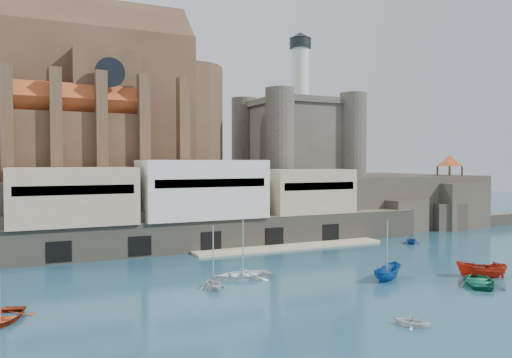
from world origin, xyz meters
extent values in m
plane|color=navy|center=(0.00, 0.00, 0.00)|extent=(300.00, 300.00, 0.00)
cube|color=#2A251F|center=(0.00, 40.00, 5.00)|extent=(100.00, 34.00, 10.00)
cube|color=#2A251F|center=(-22.00, 23.50, 3.00)|extent=(9.00, 5.00, 6.00)
cube|color=#2A251F|center=(-5.00, 23.50, 3.00)|extent=(9.00, 5.00, 6.00)
cube|color=#2A251F|center=(12.00, 23.50, 3.00)|extent=(9.00, 5.00, 6.00)
cube|color=#2A251F|center=(28.00, 23.50, 3.00)|extent=(9.00, 5.00, 6.00)
cube|color=#6C6656|center=(-8.00, 22.50, 2.25)|extent=(70.00, 6.00, 4.50)
cube|color=#D1BD8B|center=(2.00, 18.00, 0.15)|extent=(30.00, 4.00, 0.40)
cube|color=black|center=(-30.00, 19.60, 1.60)|extent=(3.00, 0.40, 2.60)
cube|color=black|center=(-20.00, 19.60, 1.60)|extent=(3.00, 0.40, 2.60)
cube|color=black|center=(-10.00, 19.60, 1.60)|extent=(3.00, 0.40, 2.60)
cube|color=black|center=(0.00, 19.60, 1.60)|extent=(3.00, 0.40, 2.60)
cube|color=black|center=(10.00, 19.60, 1.60)|extent=(3.00, 0.40, 2.60)
cube|color=tan|center=(-28.00, 23.50, 8.25)|extent=(16.00, 9.00, 7.50)
cube|color=beige|center=(-10.00, 23.50, 8.75)|extent=(18.00, 9.00, 8.50)
cube|color=tan|center=(8.00, 23.50, 8.00)|extent=(14.00, 8.00, 7.00)
cube|color=#463120|center=(-26.00, 42.00, 22.00)|extent=(38.00, 14.00, 24.00)
cube|color=#463120|center=(-26.00, 42.00, 34.00)|extent=(38.00, 13.01, 13.01)
cylinder|color=#463120|center=(-7.00, 42.00, 20.00)|extent=(14.00, 14.00, 20.00)
cube|color=#463120|center=(-22.00, 42.00, 20.00)|extent=(10.00, 20.00, 20.00)
cube|color=#463120|center=(-30.00, 32.50, 15.00)|extent=(28.00, 5.00, 10.00)
cube|color=#463120|center=(-30.00, 51.50, 15.00)|extent=(28.00, 5.00, 10.00)
cube|color=#AC441D|center=(-30.00, 32.50, 21.60)|extent=(28.00, 5.66, 5.66)
cube|color=#AC441D|center=(-30.00, 51.50, 21.60)|extent=(28.00, 5.66, 5.66)
cylinder|color=black|center=(-22.00, 29.95, 26.00)|extent=(4.40, 0.30, 4.40)
cube|color=#463120|center=(-35.80, 29.50, 18.00)|extent=(1.60, 2.20, 16.00)
cube|color=#463120|center=(-29.60, 29.50, 18.00)|extent=(1.60, 2.20, 16.00)
cube|color=#463120|center=(-23.40, 29.50, 18.00)|extent=(1.60, 2.20, 16.00)
cube|color=#463120|center=(-17.20, 29.50, 18.00)|extent=(1.60, 2.20, 16.00)
cube|color=#463120|center=(-11.00, 29.50, 18.00)|extent=(1.60, 2.20, 16.00)
cube|color=#433D34|center=(16.00, 41.00, 17.00)|extent=(16.00, 16.00, 14.00)
cube|color=#433D34|center=(16.00, 41.00, 24.40)|extent=(17.00, 17.00, 1.20)
cylinder|color=#433D34|center=(8.00, 33.00, 18.00)|extent=(5.20, 5.20, 16.00)
cylinder|color=#433D34|center=(24.00, 33.00, 18.00)|extent=(5.20, 5.20, 16.00)
cylinder|color=#433D34|center=(8.00, 49.00, 18.00)|extent=(5.20, 5.20, 16.00)
cylinder|color=#433D34|center=(24.00, 49.00, 18.00)|extent=(5.20, 5.20, 16.00)
cylinder|color=silver|center=(18.00, 43.00, 30.00)|extent=(3.60, 3.60, 12.00)
cylinder|color=black|center=(18.00, 43.00, 37.00)|extent=(4.40, 4.40, 2.00)
cone|color=black|center=(18.00, 43.00, 38.60)|extent=(4.60, 4.60, 1.40)
cube|color=#2A251F|center=(42.00, 26.00, 4.35)|extent=(12.00, 10.00, 8.70)
cube|color=#2A251F|center=(38.00, 23.00, 2.50)|extent=(6.00, 5.00, 5.00)
cube|color=#2A251F|center=(47.00, 28.00, 3.00)|extent=(5.00, 4.00, 6.00)
cube|color=#463120|center=(42.00, 26.00, 8.85)|extent=(4.20, 4.20, 0.30)
cylinder|color=#463120|center=(40.40, 24.40, 10.30)|extent=(0.36, 0.36, 3.20)
cylinder|color=#463120|center=(43.60, 24.40, 10.30)|extent=(0.36, 0.36, 3.20)
cylinder|color=#463120|center=(40.40, 27.60, 10.30)|extent=(0.36, 0.36, 3.20)
cylinder|color=#463120|center=(43.60, 27.60, 10.30)|extent=(0.36, 0.36, 3.20)
pyramid|color=#AC441D|center=(42.00, 26.00, 13.00)|extent=(6.40, 6.40, 2.20)
imported|color=#9D3212|center=(-35.73, -2.29, 0.00)|extent=(4.42, 2.77, 5.99)
imported|color=silver|center=(-6.64, -16.92, 0.00)|extent=(2.89, 2.69, 2.87)
imported|color=#10468C|center=(1.61, -4.07, 0.00)|extent=(2.61, 2.59, 5.07)
imported|color=#116341|center=(9.02, -9.65, 0.00)|extent=(4.32, 3.97, 6.38)
imported|color=silver|center=(-16.74, 0.28, 0.00)|extent=(3.04, 1.90, 3.47)
imported|color=#AB220E|center=(11.82, -7.57, 0.00)|extent=(2.85, 2.83, 5.38)
imported|color=white|center=(-12.14, 3.34, 0.00)|extent=(1.74, 4.66, 6.38)
imported|color=navy|center=(20.75, 13.24, 0.00)|extent=(3.41, 3.13, 3.37)
camera|label=1|loc=(-33.85, -46.49, 12.77)|focal=35.00mm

